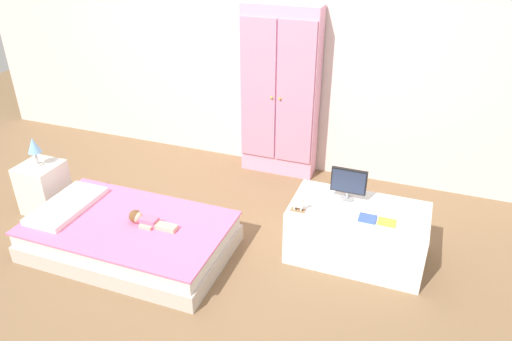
# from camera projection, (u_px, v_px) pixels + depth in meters

# --- Properties ---
(ground_plane) EXTENTS (10.00, 10.00, 0.02)m
(ground_plane) POSITION_uv_depth(u_px,v_px,m) (193.00, 246.00, 3.75)
(ground_plane) COLOR brown
(back_wall) EXTENTS (6.40, 0.05, 2.70)m
(back_wall) POSITION_uv_depth(u_px,v_px,m) (262.00, 29.00, 4.39)
(back_wall) COLOR silver
(back_wall) RESTS_ON ground_plane
(bed) EXTENTS (1.50, 0.87, 0.26)m
(bed) POSITION_uv_depth(u_px,v_px,m) (130.00, 236.00, 3.62)
(bed) COLOR beige
(bed) RESTS_ON ground_plane
(pillow) EXTENTS (0.32, 0.63, 0.05)m
(pillow) POSITION_uv_depth(u_px,v_px,m) (67.00, 205.00, 3.72)
(pillow) COLOR white
(pillow) RESTS_ON bed
(doll) EXTENTS (0.39, 0.13, 0.10)m
(doll) POSITION_uv_depth(u_px,v_px,m) (144.00, 220.00, 3.52)
(doll) COLOR #D6668E
(doll) RESTS_ON bed
(nightstand) EXTENTS (0.33, 0.33, 0.43)m
(nightstand) POSITION_uv_depth(u_px,v_px,m) (44.00, 187.00, 4.09)
(nightstand) COLOR silver
(nightstand) RESTS_ON ground_plane
(table_lamp) EXTENTS (0.11, 0.11, 0.25)m
(table_lamp) POSITION_uv_depth(u_px,v_px,m) (34.00, 146.00, 3.91)
(table_lamp) COLOR #B7B2AD
(table_lamp) RESTS_ON nightstand
(wardrobe) EXTENTS (0.72, 0.26, 1.61)m
(wardrobe) POSITION_uv_depth(u_px,v_px,m) (280.00, 93.00, 4.44)
(wardrobe) COLOR #E599BC
(wardrobe) RESTS_ON ground_plane
(tv_stand) EXTENTS (0.98, 0.53, 0.43)m
(tv_stand) POSITION_uv_depth(u_px,v_px,m) (357.00, 233.00, 3.51)
(tv_stand) COLOR white
(tv_stand) RESTS_ON ground_plane
(tv_monitor) EXTENTS (0.26, 0.10, 0.25)m
(tv_monitor) POSITION_uv_depth(u_px,v_px,m) (349.00, 182.00, 3.45)
(tv_monitor) COLOR #99999E
(tv_monitor) RESTS_ON tv_stand
(rocking_horse_toy) EXTENTS (0.10, 0.04, 0.12)m
(rocking_horse_toy) POSITION_uv_depth(u_px,v_px,m) (299.00, 204.00, 3.35)
(rocking_horse_toy) COLOR #8E6642
(rocking_horse_toy) RESTS_ON tv_stand
(book_blue) EXTENTS (0.12, 0.10, 0.02)m
(book_blue) POSITION_uv_depth(u_px,v_px,m) (367.00, 218.00, 3.28)
(book_blue) COLOR blue
(book_blue) RESTS_ON tv_stand
(book_yellow) EXTENTS (0.12, 0.09, 0.01)m
(book_yellow) POSITION_uv_depth(u_px,v_px,m) (387.00, 222.00, 3.24)
(book_yellow) COLOR gold
(book_yellow) RESTS_ON tv_stand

